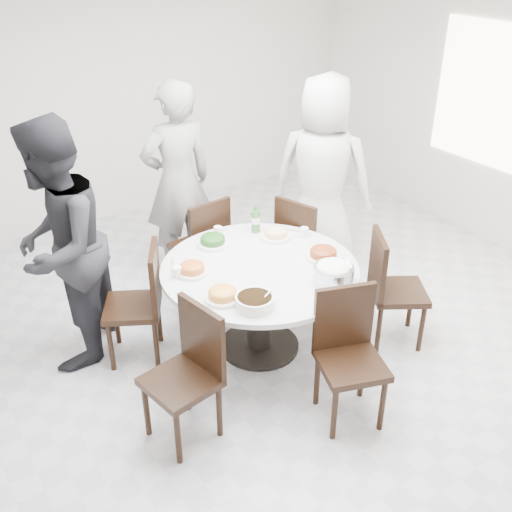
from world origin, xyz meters
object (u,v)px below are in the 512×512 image
chair_n (199,245)px  chair_se (399,289)px  chair_nw (132,305)px  soup_bowl (255,302)px  chair_ne (306,244)px  rice_bowl (333,275)px  beverage_bottle (256,218)px  chair_sw (180,379)px  dining_table (260,308)px  diner_left (59,247)px  chair_s (352,362)px  diner_right (322,178)px  diner_middle (178,182)px

chair_n → chair_se: 1.81m
chair_n → chair_nw: same height
soup_bowl → chair_ne: bearing=38.5°
chair_n → chair_se: size_ratio=1.00×
chair_se → rice_bowl: 0.75m
chair_se → beverage_bottle: (-0.69, 1.02, 0.40)m
chair_nw → rice_bowl: chair_nw is taller
chair_se → chair_sw: bearing=121.8°
dining_table → rice_bowl: size_ratio=5.13×
chair_se → diner_left: size_ratio=0.50×
chair_ne → chair_s: size_ratio=1.00×
chair_sw → diner_left: size_ratio=0.50×
chair_sw → chair_se: same height
chair_nw → beverage_bottle: beverage_bottle is taller
chair_n → chair_s: size_ratio=1.00×
chair_n → diner_left: bearing=5.4°
dining_table → soup_bowl: soup_bowl is taller
chair_n → chair_s: same height
chair_ne → soup_bowl: (-1.18, -0.94, 0.32)m
chair_ne → chair_nw: (-1.71, -0.06, 0.00)m
dining_table → diner_right: bearing=32.1°
beverage_bottle → dining_table: bearing=-120.5°
dining_table → diner_right: (1.20, 0.76, 0.58)m
rice_bowl → chair_se: bearing=-3.3°
diner_left → rice_bowl: (1.58, -1.22, -0.15)m
chair_s → beverage_bottle: 1.56m
chair_sw → diner_left: bearing=-176.4°
chair_s → soup_bowl: size_ratio=3.58×
diner_right → diner_left: diner_left is taller
chair_nw → soup_bowl: chair_nw is taller
chair_n → beverage_bottle: size_ratio=3.81×
diner_right → diner_left: bearing=50.8°
chair_sw → diner_left: (-0.31, 1.26, 0.48)m
chair_ne → chair_n: 0.97m
chair_nw → diner_left: diner_left is taller
soup_bowl → beverage_bottle: size_ratio=1.06×
chair_s → soup_bowl: bearing=145.1°
chair_se → diner_middle: 2.21m
dining_table → chair_nw: bearing=152.4°
dining_table → rice_bowl: (0.32, -0.47, 0.44)m
chair_ne → rice_bowl: 1.17m
chair_se → chair_ne: bearing=39.4°
chair_ne → chair_s: bearing=134.9°
chair_sw → beverage_bottle: 1.66m
rice_bowl → diner_right: bearing=54.2°
chair_n → chair_sw: size_ratio=1.00×
chair_se → dining_table: bearing=94.3°
diner_right → beverage_bottle: bearing=65.9°
chair_nw → soup_bowl: (0.54, -0.88, 0.32)m
chair_se → diner_middle: diner_middle is taller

